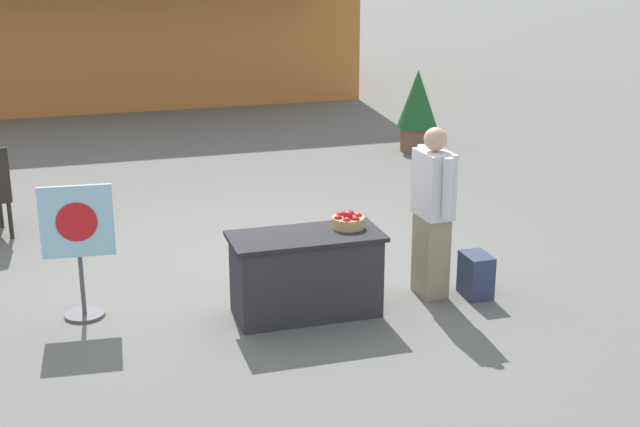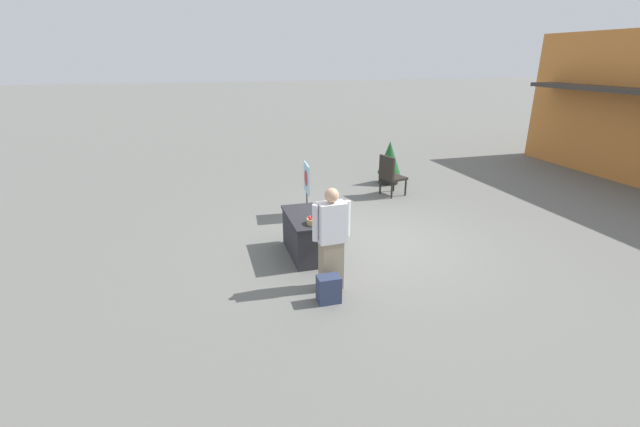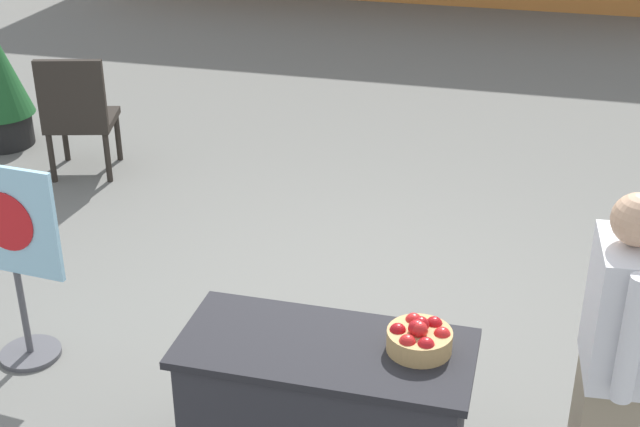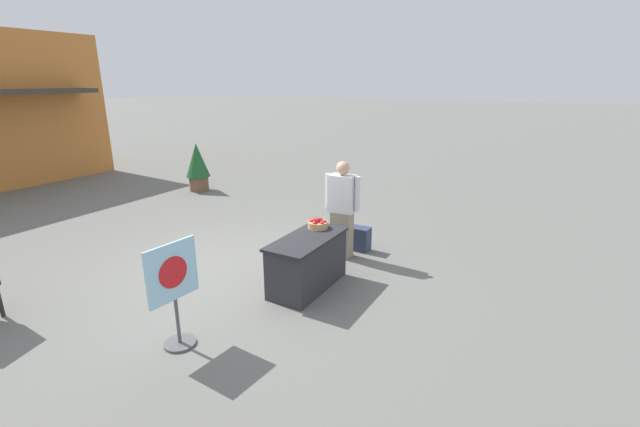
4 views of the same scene
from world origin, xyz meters
TOP-DOWN VIEW (x-y plane):
  - ground_plane at (0.00, 0.00)m, footprint 120.00×120.00m
  - display_table at (0.16, -1.40)m, footprint 1.38×0.63m
  - apple_basket at (0.58, -1.33)m, footprint 0.30×0.30m
  - person_visitor at (1.43, -1.31)m, footprint 0.29×0.61m
  - backpack at (1.83, -1.47)m, footprint 0.24×0.34m
  - poster_board at (-1.79, -0.87)m, footprint 0.64×0.36m
  - patio_chair at (-2.74, 1.62)m, footprint 0.68×0.68m
  - potted_plant_near_right at (-3.82, 2.08)m, footprint 0.65×0.65m

SIDE VIEW (x-z plane):
  - ground_plane at x=0.00m, z-range 0.00..0.00m
  - backpack at x=1.83m, z-range 0.00..0.42m
  - display_table at x=0.16m, z-range 0.00..0.77m
  - patio_chair at x=-2.74m, z-range 0.05..1.12m
  - potted_plant_near_right at x=-3.82m, z-range 0.03..1.26m
  - poster_board at x=-1.79m, z-range 0.07..1.31m
  - apple_basket at x=0.58m, z-range 0.75..0.92m
  - person_visitor at x=1.43m, z-range 0.01..1.66m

